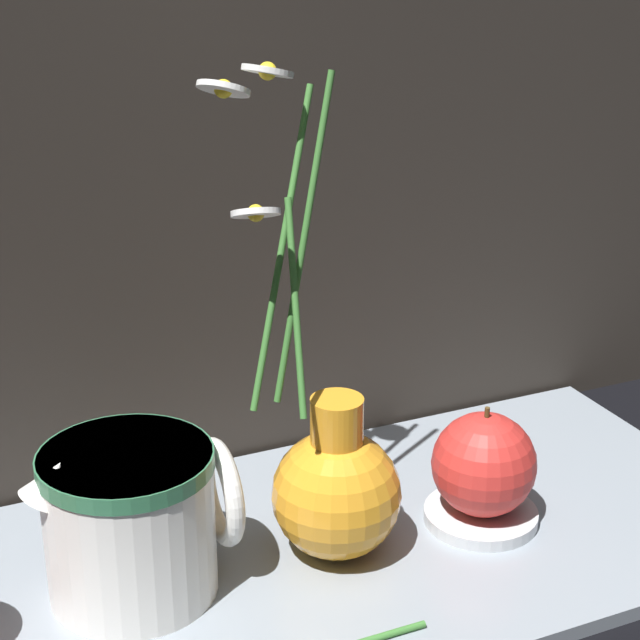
% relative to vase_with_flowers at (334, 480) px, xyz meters
% --- Properties ---
extents(ground_plane, '(6.00, 6.00, 0.00)m').
position_rel_vase_with_flowers_xyz_m(ground_plane, '(-0.01, 0.01, -0.07)').
color(ground_plane, black).
extents(shelf, '(0.72, 0.32, 0.01)m').
position_rel_vase_with_flowers_xyz_m(shelf, '(-0.01, 0.01, -0.07)').
color(shelf, gray).
rests_on(shelf, ground_plane).
extents(vase_with_flowers, '(0.13, 0.14, 0.37)m').
position_rel_vase_with_flowers_xyz_m(vase_with_flowers, '(0.00, 0.00, 0.00)').
color(vase_with_flowers, orange).
rests_on(vase_with_flowers, shelf).
extents(ceramic_pitcher, '(0.15, 0.12, 0.12)m').
position_rel_vase_with_flowers_xyz_m(ceramic_pitcher, '(-0.15, 0.01, 0.00)').
color(ceramic_pitcher, white).
rests_on(ceramic_pitcher, shelf).
extents(saucer_plate, '(0.09, 0.09, 0.01)m').
position_rel_vase_with_flowers_xyz_m(saucer_plate, '(0.13, -0.01, -0.06)').
color(saucer_plate, silver).
rests_on(saucer_plate, shelf).
extents(orange_fruit, '(0.08, 0.08, 0.09)m').
position_rel_vase_with_flowers_xyz_m(orange_fruit, '(0.13, -0.01, -0.01)').
color(orange_fruit, red).
rests_on(orange_fruit, saucer_plate).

